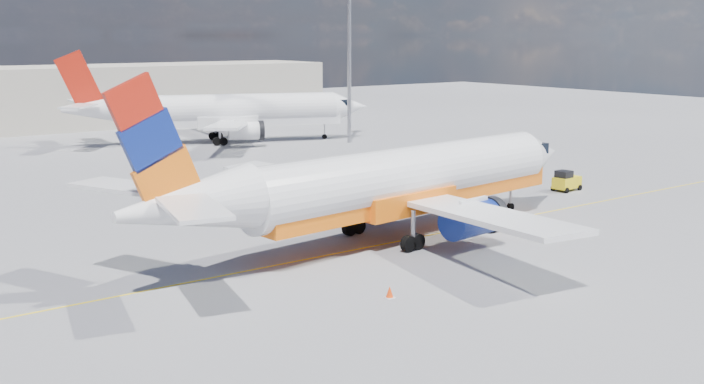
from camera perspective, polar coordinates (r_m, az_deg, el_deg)
ground at (r=43.41m, az=4.25°, el=-4.74°), size 240.00×240.00×0.00m
taxi_line at (r=45.65m, az=1.82°, el=-3.91°), size 70.00×0.15×0.01m
terminal_main at (r=111.75m, az=-19.41°, el=6.58°), size 70.00×14.00×8.00m
main_jet at (r=46.28m, az=3.10°, el=0.73°), size 34.58×27.23×10.49m
second_jet at (r=90.38m, az=-9.17°, el=5.78°), size 34.43×26.04×10.52m
gse_tug at (r=63.72m, az=15.31°, el=0.77°), size 2.40×1.60×1.64m
traffic_cone at (r=36.74m, az=2.75°, el=-7.28°), size 0.41×0.41×0.57m
floodlight_mast at (r=88.66m, az=-0.20°, el=11.77°), size 1.54×1.54×21.16m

